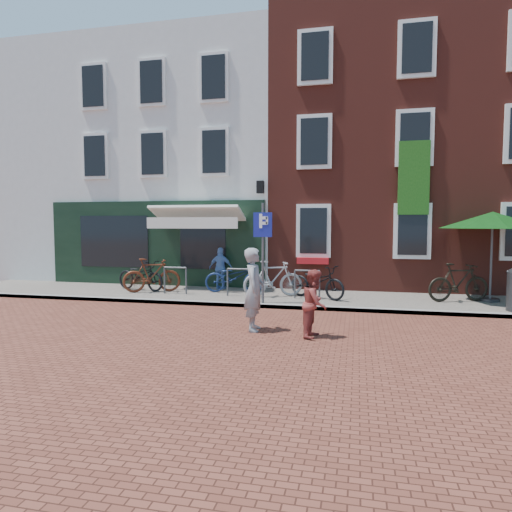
% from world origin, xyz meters
% --- Properties ---
extents(ground, '(80.00, 80.00, 0.00)m').
position_xyz_m(ground, '(0.00, 0.00, 0.00)').
color(ground, brown).
extents(sidewalk, '(24.00, 3.00, 0.10)m').
position_xyz_m(sidewalk, '(1.00, 1.50, 0.05)').
color(sidewalk, slate).
rests_on(sidewalk, ground).
extents(building_stucco, '(8.00, 8.00, 9.00)m').
position_xyz_m(building_stucco, '(-5.00, 7.00, 4.50)').
color(building_stucco, silver).
rests_on(building_stucco, ground).
extents(building_brick_mid, '(6.00, 8.00, 10.00)m').
position_xyz_m(building_brick_mid, '(2.00, 7.00, 5.00)').
color(building_brick_mid, maroon).
rests_on(building_brick_mid, ground).
extents(filler_left, '(7.00, 8.00, 9.00)m').
position_xyz_m(filler_left, '(-12.50, 7.00, 4.50)').
color(filler_left, silver).
rests_on(filler_left, ground).
extents(parking_sign, '(0.50, 0.08, 2.68)m').
position_xyz_m(parking_sign, '(-0.58, 0.24, 1.82)').
color(parking_sign, '#4C4C4F').
rests_on(parking_sign, sidewalk).
extents(parasol, '(2.77, 2.77, 2.55)m').
position_xyz_m(parasol, '(5.45, 1.89, 2.41)').
color(parasol, '#4C4C4F').
rests_on(parasol, sidewalk).
extents(woman, '(0.48, 0.67, 1.73)m').
position_xyz_m(woman, '(-0.20, -2.43, 0.87)').
color(woman, gray).
rests_on(woman, ground).
extents(boy, '(0.60, 0.72, 1.34)m').
position_xyz_m(boy, '(1.08, -2.69, 0.67)').
color(boy, '#963933').
rests_on(boy, ground).
extents(cafe_person, '(0.82, 0.38, 1.36)m').
position_xyz_m(cafe_person, '(-2.45, 2.48, 0.78)').
color(cafe_person, '#698FD1').
rests_on(cafe_person, sidewalk).
extents(bicycle_0, '(1.92, 1.09, 0.95)m').
position_xyz_m(bicycle_0, '(-4.86, 1.63, 0.58)').
color(bicycle_0, black).
rests_on(bicycle_0, sidewalk).
extents(bicycle_1, '(1.80, 1.19, 1.06)m').
position_xyz_m(bicycle_1, '(-4.34, 1.35, 0.63)').
color(bicycle_1, '#582413').
rests_on(bicycle_1, sidewalk).
extents(bicycle_2, '(1.89, 0.93, 0.95)m').
position_xyz_m(bicycle_2, '(-1.83, 1.88, 0.58)').
color(bicycle_2, '#15244C').
rests_on(bicycle_2, sidewalk).
extents(bicycle_3, '(1.81, 1.15, 1.06)m').
position_xyz_m(bicycle_3, '(-0.50, 1.31, 0.63)').
color(bicycle_3, '#969698').
rests_on(bicycle_3, sidewalk).
extents(bicycle_4, '(1.89, 1.45, 0.95)m').
position_xyz_m(bicycle_4, '(0.77, 1.33, 0.58)').
color(bicycle_4, black).
rests_on(bicycle_4, sidewalk).
extents(bicycle_5, '(1.82, 1.08, 1.06)m').
position_xyz_m(bicycle_5, '(4.59, 1.63, 0.63)').
color(bicycle_5, black).
rests_on(bicycle_5, sidewalk).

